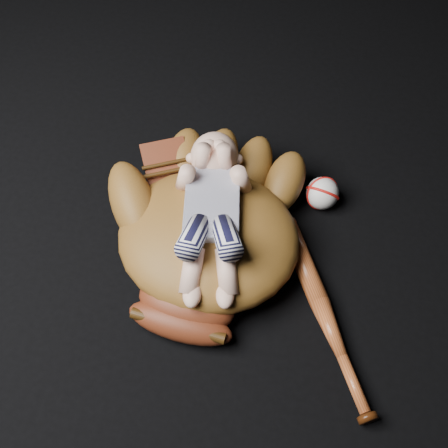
{
  "coord_description": "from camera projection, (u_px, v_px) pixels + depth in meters",
  "views": [
    {
      "loc": [
        0.19,
        -0.64,
        1.0
      ],
      "look_at": [
        0.1,
        -0.03,
        0.09
      ],
      "focal_mm": 45.0,
      "sensor_mm": 36.0,
      "label": 1
    }
  ],
  "objects": [
    {
      "name": "baseball",
      "position": [
        322.0,
        193.0,
        1.2
      ],
      "size": [
        0.08,
        0.08,
        0.07
      ],
      "primitive_type": "sphere",
      "rotation": [
        0.0,
        0.0,
        0.09
      ],
      "color": "silver",
      "rests_on": "ground"
    },
    {
      "name": "baseball_bat",
      "position": [
        324.0,
        313.0,
        1.06
      ],
      "size": [
        0.21,
        0.4,
        0.04
      ],
      "primitive_type": null,
      "rotation": [
        0.0,
        0.0,
        0.42
      ],
      "color": "#9A441D",
      "rests_on": "ground"
    },
    {
      "name": "newborn_baby",
      "position": [
        211.0,
        216.0,
        1.05
      ],
      "size": [
        0.21,
        0.39,
        0.15
      ],
      "primitive_type": null,
      "rotation": [
        0.0,
        0.0,
        0.12
      ],
      "color": "#E2AC91",
      "rests_on": "baseball_glove"
    },
    {
      "name": "baseball_glove",
      "position": [
        208.0,
        232.0,
        1.09
      ],
      "size": [
        0.52,
        0.57,
        0.16
      ],
      "primitive_type": null,
      "rotation": [
        0.0,
        0.0,
        -0.15
      ],
      "color": "brown",
      "rests_on": "ground"
    }
  ]
}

